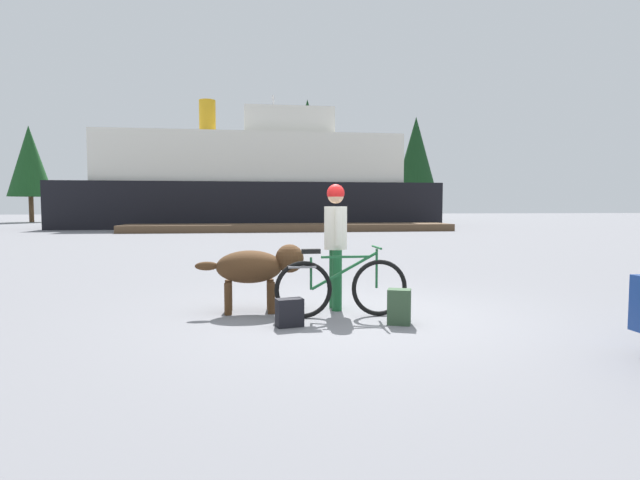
% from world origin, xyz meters
% --- Properties ---
extents(ground_plane, '(160.00, 160.00, 0.00)m').
position_xyz_m(ground_plane, '(0.00, 0.00, 0.00)').
color(ground_plane, slate).
extents(bicycle, '(1.77, 0.44, 0.93)m').
position_xyz_m(bicycle, '(-0.22, 0.04, 0.40)').
color(bicycle, black).
rests_on(bicycle, ground_plane).
extents(person_cyclist, '(0.32, 0.53, 1.76)m').
position_xyz_m(person_cyclist, '(-0.20, 0.57, 1.07)').
color(person_cyclist, '#19592D').
rests_on(person_cyclist, ground_plane).
extents(dog, '(1.48, 0.53, 0.93)m').
position_xyz_m(dog, '(-1.30, 0.54, 0.63)').
color(dog, '#472D19').
rests_on(dog, ground_plane).
extents(backpack, '(0.33, 0.29, 0.44)m').
position_xyz_m(backpack, '(0.42, -0.46, 0.22)').
color(backpack, '#334C33').
rests_on(backpack, ground_plane).
extents(handbag_pannier, '(0.35, 0.24, 0.34)m').
position_xyz_m(handbag_pannier, '(-0.93, -0.38, 0.17)').
color(handbag_pannier, black).
rests_on(handbag_pannier, ground_plane).
extents(dock_pier, '(18.47, 2.93, 0.40)m').
position_xyz_m(dock_pier, '(1.14, 22.49, 0.20)').
color(dock_pier, brown).
rests_on(dock_pier, ground_plane).
extents(ferry_boat, '(24.56, 7.59, 8.53)m').
position_xyz_m(ferry_boat, '(-0.78, 29.19, 2.98)').
color(ferry_boat, black).
rests_on(ferry_boat, ground_plane).
extents(sailboat_moored, '(7.27, 2.04, 9.73)m').
position_xyz_m(sailboat_moored, '(0.81, 32.74, 0.52)').
color(sailboat_moored, silver).
rests_on(sailboat_moored, ground_plane).
extents(pine_tree_far_left, '(3.65, 3.65, 8.31)m').
position_xyz_m(pine_tree_far_left, '(-19.70, 41.05, 5.25)').
color(pine_tree_far_left, '#4C331E').
rests_on(pine_tree_far_left, ground_plane).
extents(pine_tree_center, '(4.38, 4.38, 11.27)m').
position_xyz_m(pine_tree_center, '(4.46, 41.22, 7.21)').
color(pine_tree_center, '#4C331E').
rests_on(pine_tree_center, ground_plane).
extents(pine_tree_far_right, '(3.83, 3.83, 10.11)m').
position_xyz_m(pine_tree_far_right, '(15.31, 42.20, 6.62)').
color(pine_tree_far_right, '#4C331E').
rests_on(pine_tree_far_right, ground_plane).
extents(pine_tree_mid_back, '(3.01, 3.01, 9.21)m').
position_xyz_m(pine_tree_mid_back, '(4.01, 46.05, 6.03)').
color(pine_tree_mid_back, '#4C331E').
rests_on(pine_tree_mid_back, ground_plane).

